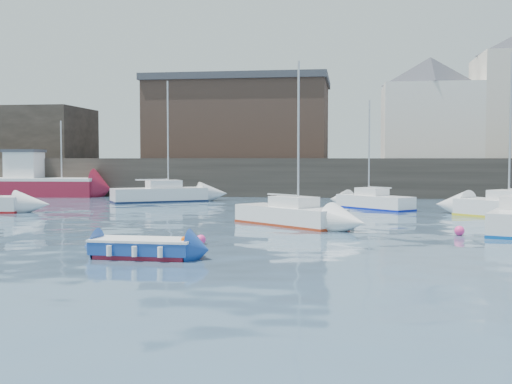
# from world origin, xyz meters

# --- Properties ---
(water) EXTENTS (220.00, 220.00, 0.00)m
(water) POSITION_xyz_m (0.00, 0.00, 0.00)
(water) COLOR #2D4760
(water) RESTS_ON ground
(quay_wall) EXTENTS (90.00, 5.00, 3.00)m
(quay_wall) POSITION_xyz_m (0.00, 35.00, 1.50)
(quay_wall) COLOR #28231E
(quay_wall) RESTS_ON ground
(land_strip) EXTENTS (90.00, 32.00, 2.80)m
(land_strip) POSITION_xyz_m (0.00, 53.00, 1.40)
(land_strip) COLOR #28231E
(land_strip) RESTS_ON ground
(bldg_east_d) EXTENTS (11.14, 11.14, 8.95)m
(bldg_east_d) POSITION_xyz_m (11.00, 41.50, 7.36)
(bldg_east_d) COLOR white
(bldg_east_d) RESTS_ON land_strip
(warehouse) EXTENTS (16.40, 10.40, 7.60)m
(warehouse) POSITION_xyz_m (-6.00, 43.00, 6.62)
(warehouse) COLOR #3D2D26
(warehouse) RESTS_ON land_strip
(bldg_west) EXTENTS (14.00, 8.00, 5.00)m
(bldg_west) POSITION_xyz_m (-28.00, 42.00, 5.30)
(bldg_west) COLOR #353028
(bldg_west) RESTS_ON land_strip
(blue_dinghy) EXTENTS (3.13, 1.71, 0.59)m
(blue_dinghy) POSITION_xyz_m (-2.02, 2.38, 0.33)
(blue_dinghy) COLOR maroon
(blue_dinghy) RESTS_ON ground
(fishing_boat) EXTENTS (9.15, 3.94, 5.93)m
(fishing_boat) POSITION_xyz_m (-20.26, 31.48, 1.15)
(fishing_boat) COLOR maroon
(fishing_boat) RESTS_ON ground
(sailboat_b) EXTENTS (5.41, 5.06, 7.23)m
(sailboat_b) POSITION_xyz_m (1.47, 12.41, 0.47)
(sailboat_b) COLOR white
(sailboat_b) RESTS_ON ground
(sailboat_f) EXTENTS (4.61, 4.63, 6.44)m
(sailboat_f) POSITION_xyz_m (5.57, 22.27, 0.45)
(sailboat_f) COLOR white
(sailboat_f) RESTS_ON ground
(sailboat_h) EXTENTS (6.57, 5.11, 8.29)m
(sailboat_h) POSITION_xyz_m (-8.78, 26.50, 0.54)
(sailboat_h) COLOR white
(sailboat_h) RESTS_ON ground
(buoy_near) EXTENTS (0.35, 0.35, 0.35)m
(buoy_near) POSITION_xyz_m (-1.03, 5.66, 0.00)
(buoy_near) COLOR #FF358C
(buoy_near) RESTS_ON ground
(buoy_mid) EXTENTS (0.39, 0.39, 0.39)m
(buoy_mid) POSITION_xyz_m (8.34, 9.61, 0.00)
(buoy_mid) COLOR #FF358C
(buoy_mid) RESTS_ON ground
(buoy_far) EXTENTS (0.44, 0.44, 0.44)m
(buoy_far) POSITION_xyz_m (0.67, 20.02, 0.00)
(buoy_far) COLOR #FF358C
(buoy_far) RESTS_ON ground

